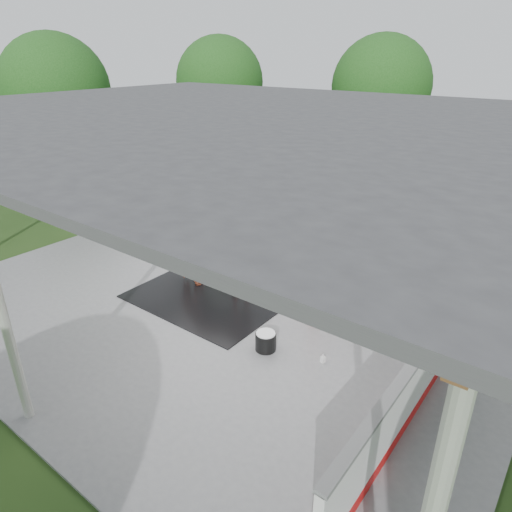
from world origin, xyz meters
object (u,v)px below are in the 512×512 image
Objects in this scene: dasher_board at (439,349)px; handler at (318,289)px; wash_bucket at (266,341)px; horse at (216,252)px.

handler is at bearing 174.82° from dasher_board.
dasher_board is 20.48× the size of wash_bucket.
wash_bucket is (2.19, -1.09, -0.83)m from horse.
handler is at bearing 78.94° from wash_bucket.
dasher_board is at bearing -101.75° from horse.
horse is 5.97× the size of wash_bucket.
dasher_board is 2.49m from handler.
dasher_board is 4.95m from horse.
handler is (2.46, 0.28, -0.24)m from horse.
horse is 2.58m from wash_bucket.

